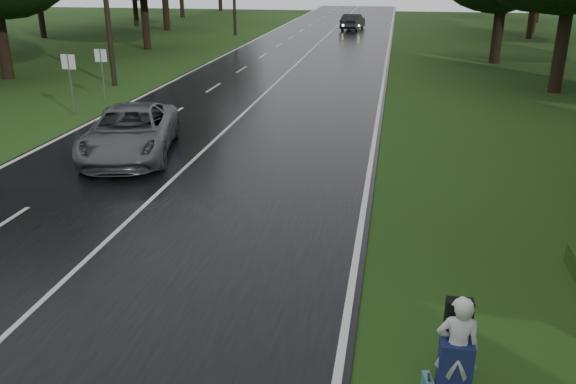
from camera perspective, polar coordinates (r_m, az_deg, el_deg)
name	(u,v)px	position (r m, az deg, el deg)	size (l,w,h in m)	color
ground	(69,278)	(13.10, -20.51, -7.85)	(160.00, 160.00, 0.00)	#224113
road	(269,90)	(30.99, -1.88, 9.84)	(12.00, 140.00, 0.04)	black
lane_center	(269,90)	(30.98, -1.88, 9.89)	(0.12, 140.00, 0.01)	silver
grey_car	(130,132)	(20.47, -15.06, 5.66)	(2.70, 5.86, 1.63)	#4D4F52
far_car	(353,22)	(62.10, 6.31, 16.10)	(1.64, 4.70, 1.55)	black
hitchhiker	(456,352)	(9.18, 16.03, -14.65)	(0.64, 0.58, 1.73)	silver
utility_pole_mid	(115,86)	(33.66, -16.45, 9.88)	(1.80, 0.28, 9.66)	black
utility_pole_far	(235,35)	(57.05, -5.13, 14.89)	(1.80, 0.28, 9.11)	black
road_sign_a	(75,115)	(27.40, -19.94, 7.07)	(0.62, 0.10, 2.59)	white
road_sign_b	(106,101)	(29.85, -17.27, 8.44)	(0.58, 0.10, 2.43)	white
tree_left_d	(9,78)	(38.02, -25.47, 9.91)	(8.59, 8.59, 13.42)	black
tree_left_e	(148,49)	(48.27, -13.45, 13.31)	(9.29, 9.29, 14.52)	black
tree_left_f	(167,30)	(62.83, -11.63, 15.12)	(9.96, 9.96, 15.57)	black
tree_right_d	(554,92)	(33.53, 24.38, 8.83)	(9.23, 9.23, 14.42)	black
tree_right_e	(494,63)	(42.42, 19.34, 11.72)	(7.74, 7.74, 12.09)	black
tree_right_f	(528,39)	(58.27, 22.28, 13.60)	(10.39, 10.39, 16.23)	black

